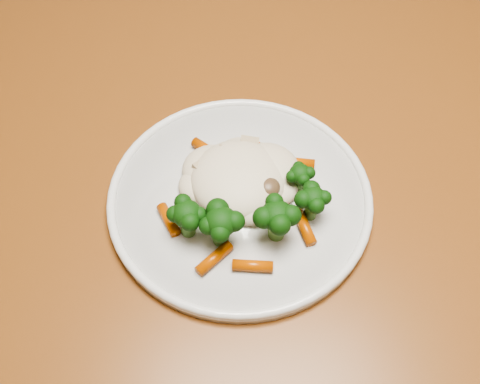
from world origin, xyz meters
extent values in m
cube|color=brown|center=(-0.20, 0.17, 0.73)|extent=(1.43, 1.06, 0.04)
cylinder|color=white|center=(-0.25, 0.12, 0.76)|extent=(0.29, 0.29, 0.01)
ellipsoid|color=beige|center=(-0.25, 0.14, 0.79)|extent=(0.13, 0.11, 0.05)
ellipsoid|color=black|center=(-0.31, 0.08, 0.78)|extent=(0.05, 0.05, 0.04)
ellipsoid|color=black|center=(-0.28, 0.06, 0.79)|extent=(0.05, 0.05, 0.05)
ellipsoid|color=black|center=(-0.22, 0.06, 0.79)|extent=(0.05, 0.05, 0.05)
ellipsoid|color=black|center=(-0.18, 0.09, 0.78)|extent=(0.04, 0.04, 0.04)
ellipsoid|color=black|center=(-0.19, 0.12, 0.78)|extent=(0.04, 0.04, 0.03)
cylinder|color=#C04F04|center=(-0.28, 0.18, 0.77)|extent=(0.04, 0.04, 0.01)
cylinder|color=#C04F04|center=(-0.24, 0.17, 0.77)|extent=(0.04, 0.04, 0.01)
cylinder|color=#C04F04|center=(-0.19, 0.16, 0.77)|extent=(0.05, 0.02, 0.01)
cylinder|color=#C04F04|center=(-0.33, 0.09, 0.77)|extent=(0.03, 0.04, 0.01)
cylinder|color=#C04F04|center=(-0.29, 0.04, 0.77)|extent=(0.04, 0.04, 0.01)
cylinder|color=#C04F04|center=(-0.25, 0.03, 0.77)|extent=(0.04, 0.02, 0.01)
cylinder|color=#C04F04|center=(-0.19, 0.07, 0.77)|extent=(0.02, 0.05, 0.01)
ellipsoid|color=brown|center=(-0.25, 0.13, 0.78)|extent=(0.03, 0.03, 0.02)
ellipsoid|color=brown|center=(-0.22, 0.11, 0.78)|extent=(0.03, 0.03, 0.02)
ellipsoid|color=brown|center=(-0.28, 0.13, 0.78)|extent=(0.02, 0.02, 0.01)
cube|color=tan|center=(-0.26, 0.17, 0.78)|extent=(0.02, 0.02, 0.01)
cube|color=tan|center=(-0.24, 0.18, 0.78)|extent=(0.02, 0.02, 0.01)
cube|color=tan|center=(-0.29, 0.15, 0.78)|extent=(0.02, 0.02, 0.01)
camera|label=1|loc=(-0.30, -0.26, 1.31)|focal=45.00mm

